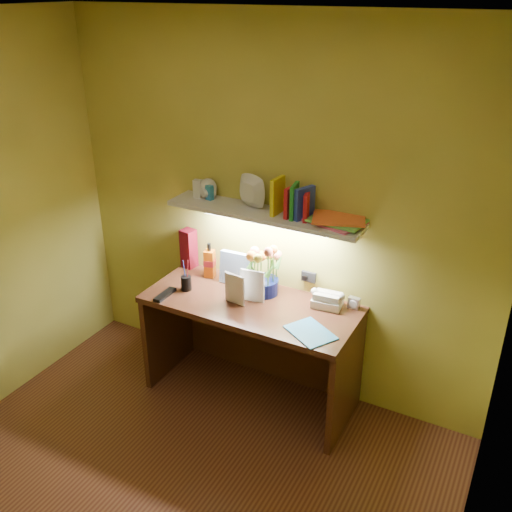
{
  "coord_description": "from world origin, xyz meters",
  "views": [
    {
      "loc": [
        1.53,
        -1.59,
        2.62
      ],
      "look_at": [
        -0.04,
        1.35,
        1.01
      ],
      "focal_mm": 40.0,
      "sensor_mm": 36.0,
      "label": 1
    }
  ],
  "objects_px": {
    "desk": "(251,350)",
    "desk_clock": "(354,303)",
    "telephone": "(328,298)",
    "flower_bouquet": "(264,269)",
    "whisky_bottle": "(210,260)"
  },
  "relations": [
    {
      "from": "desk",
      "to": "desk_clock",
      "type": "distance_m",
      "value": 0.78
    },
    {
      "from": "desk",
      "to": "telephone",
      "type": "height_order",
      "value": "telephone"
    },
    {
      "from": "flower_bouquet",
      "to": "telephone",
      "type": "height_order",
      "value": "flower_bouquet"
    },
    {
      "from": "telephone",
      "to": "whisky_bottle",
      "type": "height_order",
      "value": "whisky_bottle"
    },
    {
      "from": "flower_bouquet",
      "to": "whisky_bottle",
      "type": "height_order",
      "value": "flower_bouquet"
    },
    {
      "from": "desk_clock",
      "to": "desk",
      "type": "bearing_deg",
      "value": -153.02
    },
    {
      "from": "desk",
      "to": "flower_bouquet",
      "type": "distance_m",
      "value": 0.57
    },
    {
      "from": "telephone",
      "to": "desk_clock",
      "type": "distance_m",
      "value": 0.17
    },
    {
      "from": "flower_bouquet",
      "to": "telephone",
      "type": "xyz_separation_m",
      "value": [
        0.44,
        0.04,
        -0.12
      ]
    },
    {
      "from": "flower_bouquet",
      "to": "desk_clock",
      "type": "xyz_separation_m",
      "value": [
        0.6,
        0.09,
        -0.14
      ]
    },
    {
      "from": "desk_clock",
      "to": "whisky_bottle",
      "type": "bearing_deg",
      "value": -171.38
    },
    {
      "from": "flower_bouquet",
      "to": "desk",
      "type": "bearing_deg",
      "value": -96.42
    },
    {
      "from": "whisky_bottle",
      "to": "telephone",
      "type": "bearing_deg",
      "value": 0.23
    },
    {
      "from": "flower_bouquet",
      "to": "desk_clock",
      "type": "distance_m",
      "value": 0.62
    },
    {
      "from": "desk",
      "to": "flower_bouquet",
      "type": "relative_size",
      "value": 3.97
    }
  ]
}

